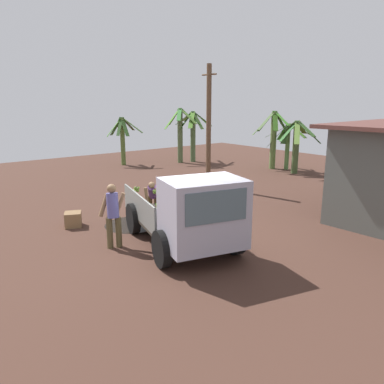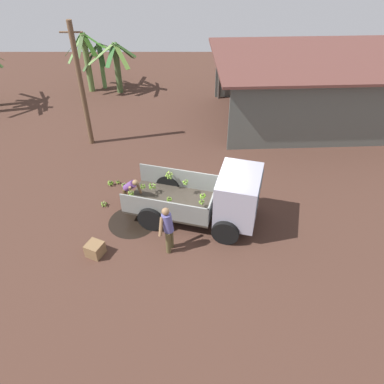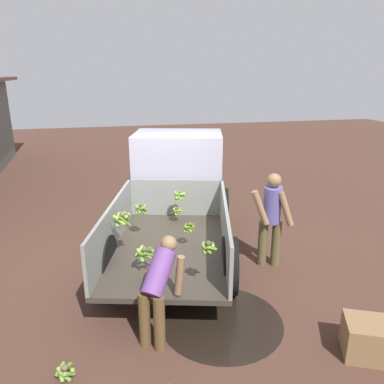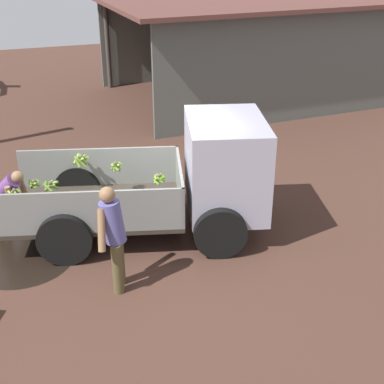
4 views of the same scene
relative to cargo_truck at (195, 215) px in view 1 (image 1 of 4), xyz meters
name	(u,v)px [view 1 (image 1 of 4)]	position (x,y,z in m)	size (l,w,h in m)	color
ground	(189,243)	(-0.79, 0.43, -1.08)	(36.00, 36.00, 0.00)	#462C22
mud_patch_0	(132,224)	(-3.14, -0.04, -1.08)	(1.71, 1.71, 0.01)	black
cargo_truck	(195,215)	(0.00, 0.00, 0.00)	(4.81, 3.01, 2.08)	#362F27
utility_pole	(209,126)	(-5.71, 5.39, 1.64)	(0.91, 0.22, 5.37)	brown
banana_palm_0	(193,135)	(-11.80, 9.37, 0.65)	(2.48, 2.68, 3.18)	#4F693F
banana_palm_1	(123,139)	(-13.46, 5.25, 0.50)	(2.26, 1.90, 2.87)	#536C31
banana_palm_2	(180,134)	(-12.00, 8.51, 0.74)	(2.49, 2.30, 3.39)	#4E633C
banana_palm_3	(273,138)	(-6.95, 11.35, 0.67)	(2.25, 2.31, 3.28)	#5E7A3E
banana_palm_4	(288,144)	(-6.27, 11.80, 0.37)	(2.37, 2.27, 2.60)	#568142
banana_palm_5	(296,145)	(-5.27, 11.17, 0.45)	(2.58, 2.40, 2.81)	#455B31
person_foreground_visitor	(113,213)	(-1.81, -1.32, -0.12)	(0.53, 0.74, 1.72)	brown
person_worker_loading	(153,196)	(-3.27, 0.85, -0.31)	(0.75, 0.67, 1.32)	brown
banana_bunch_on_ground_0	(167,203)	(-4.28, 2.10, -0.96)	(0.24, 0.24, 0.20)	brown
banana_bunch_on_ground_1	(173,204)	(-4.01, 2.21, -0.99)	(0.18, 0.18, 0.16)	#413B2A
banana_bunch_on_ground_2	(173,207)	(-3.73, 1.99, -0.98)	(0.23, 0.24, 0.19)	brown
banana_bunch_on_ground_3	(137,209)	(-4.31, 0.84, -0.98)	(0.24, 0.24, 0.18)	brown
wooden_crate_0	(73,219)	(-4.13, -1.55, -0.85)	(0.49, 0.49, 0.45)	brown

